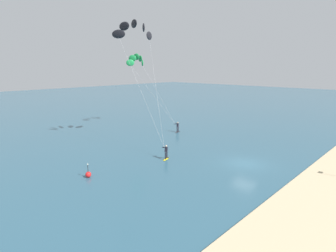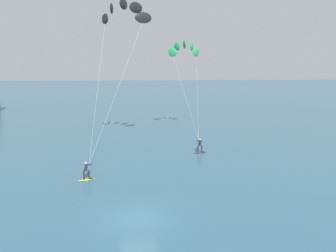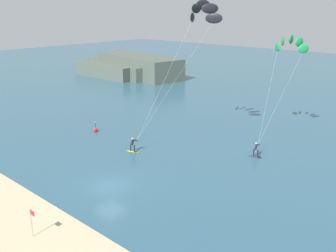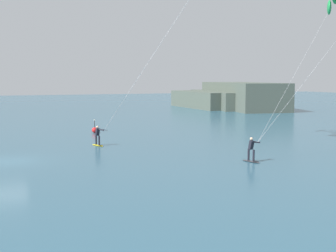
% 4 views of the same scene
% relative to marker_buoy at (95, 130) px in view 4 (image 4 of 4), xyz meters
% --- Properties ---
extents(ground_plane, '(240.00, 240.00, 0.00)m').
position_rel_marker_buoy_xyz_m(ground_plane, '(13.86, -9.05, -0.30)').
color(ground_plane, '#2D566B').
extents(marker_buoy, '(0.56, 0.56, 1.38)m').
position_rel_marker_buoy_xyz_m(marker_buoy, '(0.00, 0.00, 0.00)').
color(marker_buoy, red).
rests_on(marker_buoy, ground).
extents(distant_headland, '(28.87, 17.62, 4.73)m').
position_rel_marker_buoy_xyz_m(distant_headland, '(-29.62, 33.12, 1.57)').
color(distant_headland, '#4C564C').
rests_on(distant_headland, ground).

